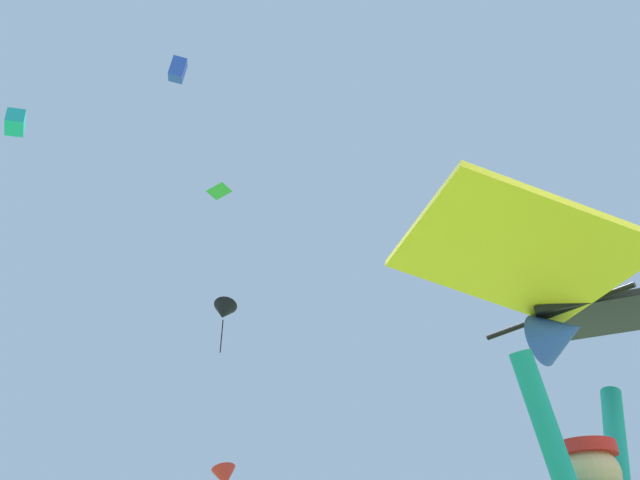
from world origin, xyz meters
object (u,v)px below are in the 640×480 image
Objects in this scene: held_stunt_kite at (570,298)px; distant_kite_green_far_center at (219,191)px; distant_kite_black_mid_left at (224,312)px; distant_kite_teal_low_left at (15,122)px; distant_kite_blue_overhead_distant at (178,70)px; distant_kite_red_low_right at (224,477)px.

held_stunt_kite is 2.10× the size of distant_kite_green_far_center.
distant_kite_teal_low_left reaches higher than distant_kite_black_mid_left.
held_stunt_kite is at bearing -82.17° from distant_kite_teal_low_left.
distant_kite_teal_low_left is at bearing -159.95° from distant_kite_black_mid_left.
distant_kite_green_far_center is 5.66m from distant_kite_blue_overhead_distant.
distant_kite_red_low_right is at bearing 70.77° from held_stunt_kite.
distant_kite_green_far_center is at bearing 7.20° from distant_kite_blue_overhead_distant.
distant_kite_red_low_right is at bearing -106.51° from distant_kite_black_mid_left.
distant_kite_green_far_center reaches higher than distant_kite_red_low_right.
distant_kite_blue_overhead_distant is (-2.46, -0.31, 5.09)m from distant_kite_green_far_center.
distant_kite_green_far_center is 0.84× the size of distant_kite_blue_overhead_distant.
distant_kite_green_far_center reaches higher than held_stunt_kite.
distant_kite_black_mid_left is 2.51× the size of distant_kite_blue_overhead_distant.
distant_kite_red_low_right is (1.95, 1.78, -10.25)m from distant_kite_green_far_center.
distant_kite_green_far_center is at bearing 74.74° from held_stunt_kite.
distant_kite_teal_low_left is at bearing 147.53° from distant_kite_blue_overhead_distant.
distant_kite_green_far_center is 8.42m from distant_kite_teal_low_left.
distant_kite_red_low_right is at bearing -6.94° from distant_kite_teal_low_left.
distant_kite_teal_low_left reaches higher than held_stunt_kite.
distant_kite_green_far_center is 0.33× the size of distant_kite_black_mid_left.
distant_kite_red_low_right is 16.10m from distant_kite_blue_overhead_distant.
distant_kite_green_far_center is at bearing -116.58° from distant_kite_black_mid_left.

